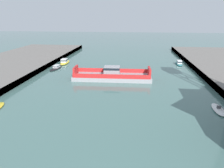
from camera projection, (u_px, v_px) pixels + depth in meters
The scene contains 5 objects.
chain_ferry at pixel (112, 75), 51.61m from camera, with size 20.70×6.62×3.47m.
moored_boat_near_left at pixel (65, 62), 69.20m from camera, with size 3.08×7.78×1.69m.
moored_boat_near_right at pixel (218, 109), 34.63m from camera, with size 2.15×5.35×0.94m.
moored_boat_mid_right at pixel (179, 63), 67.57m from camera, with size 2.39×6.86×1.50m.
moored_boat_far_left at pixel (56, 67), 62.15m from camera, with size 2.70×7.21×1.11m.
Camera 1 is at (4.56, -10.95, 15.92)m, focal length 31.22 mm.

